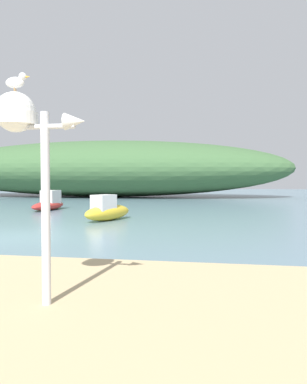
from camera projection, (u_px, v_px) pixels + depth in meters
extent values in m
plane|color=slate|center=(12.00, 237.00, 12.14)|extent=(120.00, 120.00, 0.00)
ellipsoid|color=#3D6038|center=(101.00, 169.00, 39.90)|extent=(39.91, 12.27, 5.93)
cylinder|color=silver|center=(46.00, 209.00, 5.03)|extent=(0.12, 0.12, 2.61)
cylinder|color=silver|center=(45.00, 127.00, 4.99)|extent=(0.85, 0.07, 0.07)
cylinder|color=white|center=(15.00, 118.00, 5.06)|extent=(0.59, 0.59, 0.17)
sphere|color=white|center=(15.00, 112.00, 5.06)|extent=(0.55, 0.55, 0.55)
cone|color=silver|center=(75.00, 121.00, 4.92)|extent=(0.28, 0.23, 0.23)
cylinder|color=orange|center=(16.00, 90.00, 5.07)|extent=(0.01, 0.01, 0.05)
cylinder|color=orange|center=(14.00, 90.00, 5.03)|extent=(0.01, 0.01, 0.05)
ellipsoid|color=white|center=(15.00, 83.00, 5.05)|extent=(0.28, 0.13, 0.15)
ellipsoid|color=#9EA0A8|center=(15.00, 81.00, 5.04)|extent=(0.26, 0.11, 0.05)
sphere|color=white|center=(23.00, 76.00, 5.02)|extent=(0.10, 0.10, 0.10)
cone|color=gold|center=(28.00, 77.00, 5.00)|extent=(0.06, 0.03, 0.03)
ellipsoid|color=#B72D28|center=(48.00, 206.00, 22.65)|extent=(1.26, 3.37, 0.54)
cube|color=silver|center=(51.00, 197.00, 22.95)|extent=(0.90, 1.21, 0.85)
ellipsoid|color=gold|center=(108.00, 213.00, 17.09)|extent=(1.95, 3.13, 0.72)
cube|color=silver|center=(104.00, 203.00, 16.82)|extent=(1.05, 1.24, 0.72)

